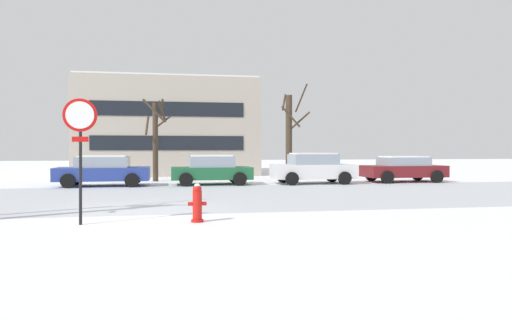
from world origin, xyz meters
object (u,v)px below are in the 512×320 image
Objects in this scene: stop_sign at (80,136)px; parked_car_maroon at (403,169)px; parked_car_green at (211,170)px; parked_car_white at (313,168)px; fire_hydrant at (197,203)px; parked_car_blue at (103,170)px.

stop_sign is 18.14m from parked_car_maroon.
stop_sign is at bearing -140.68° from parked_car_maroon.
parked_car_maroon is at bearing 0.54° from parked_car_green.
stop_sign reaches higher than parked_car_white.
fire_hydrant is at bearing -134.40° from parked_car_maroon.
parked_car_green reaches higher than parked_car_maroon.
fire_hydrant is 11.57m from parked_car_green.
parked_car_white is at bearing -1.25° from parked_car_blue.
stop_sign reaches higher than parked_car_green.
fire_hydrant is 0.22× the size of parked_car_blue.
parked_car_green is (5.05, 0.02, 0.00)m from parked_car_blue.
parked_car_green is at bearing 0.28° from parked_car_blue.
parked_car_white is (10.10, -0.22, 0.05)m from parked_car_blue.
fire_hydrant is 12.90m from parked_car_white.
parked_car_blue is at bearing 178.75° from parked_car_white.
stop_sign is 0.68× the size of parked_car_blue.
stop_sign reaches higher than parked_car_maroon.
parked_car_white is at bearing 60.75° from fire_hydrant.
parked_car_white is at bearing -2.77° from parked_car_green.
parked_car_white is at bearing -176.15° from parked_car_maroon.
parked_car_maroon reaches higher than fire_hydrant.
parked_car_green is at bearing 177.23° from parked_car_white.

